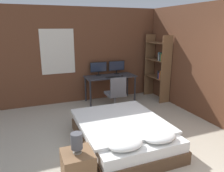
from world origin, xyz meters
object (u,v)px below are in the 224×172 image
at_px(monitor_right, 117,66).
at_px(keyboard, 113,77).
at_px(bedside_lamp, 77,141).
at_px(monitor_left, 98,68).
at_px(bed, 123,133).
at_px(desk, 110,79).
at_px(office_chair, 116,96).
at_px(nightstand, 78,168).
at_px(computer_mouse, 122,76).
at_px(bookshelf, 159,65).

relative_size(monitor_right, keyboard, 1.26).
relative_size(bedside_lamp, monitor_left, 0.58).
distance_m(bed, desk, 2.56).
height_order(bed, office_chair, office_chair).
height_order(bed, monitor_right, monitor_right).
relative_size(nightstand, office_chair, 0.54).
height_order(computer_mouse, bookshelf, bookshelf).
bearing_deg(computer_mouse, keyboard, 180.00).
distance_m(desk, computer_mouse, 0.38).
relative_size(nightstand, bedside_lamp, 1.66).
bearing_deg(desk, keyboard, -90.00).
bearing_deg(monitor_left, bookshelf, -19.68).
distance_m(keyboard, computer_mouse, 0.29).
relative_size(nightstand, bookshelf, 0.25).
distance_m(nightstand, keyboard, 3.46).
bearing_deg(bedside_lamp, bookshelf, 41.43).
xyz_separation_m(monitor_right, computer_mouse, (0.00, -0.41, -0.21)).
bearing_deg(bedside_lamp, monitor_left, 66.94).
distance_m(nightstand, monitor_left, 3.74).
relative_size(monitor_right, office_chair, 0.57).
bearing_deg(bookshelf, nightstand, -138.57).
bearing_deg(nightstand, office_chair, 56.88).
height_order(monitor_right, computer_mouse, monitor_right).
relative_size(keyboard, bookshelf, 0.21).
relative_size(bed, computer_mouse, 29.13).
xyz_separation_m(nightstand, bookshelf, (3.13, 2.76, 0.82)).
bearing_deg(nightstand, keyboard, 59.72).
bearing_deg(keyboard, office_chair, -102.21).
bearing_deg(bed, computer_mouse, 66.09).
bearing_deg(keyboard, monitor_left, 125.09).
xyz_separation_m(bedside_lamp, office_chair, (1.63, 2.49, -0.30)).
bearing_deg(nightstand, desk, 61.37).
bearing_deg(computer_mouse, bed, -113.91).
xyz_separation_m(desk, monitor_left, (-0.29, 0.21, 0.32)).
bearing_deg(desk, monitor_left, 144.34).
height_order(desk, keyboard, keyboard).
bearing_deg(bedside_lamp, keyboard, 59.72).
bearing_deg(monitor_left, bed, -98.66).
height_order(keyboard, office_chair, office_chair).
bearing_deg(desk, nightstand, -118.63).
bearing_deg(bookshelf, office_chair, -169.76).
relative_size(bed, monitor_right, 4.00).
bearing_deg(bedside_lamp, bed, 35.43).
height_order(nightstand, monitor_left, monitor_left).
xyz_separation_m(nightstand, monitor_left, (1.44, 3.37, 0.75)).
distance_m(monitor_left, monitor_right, 0.58).
distance_m(desk, monitor_left, 0.48).
bearing_deg(monitor_right, bookshelf, -28.57).
xyz_separation_m(bed, bookshelf, (2.10, 2.03, 0.83)).
xyz_separation_m(monitor_left, office_chair, (0.19, -0.88, -0.63)).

